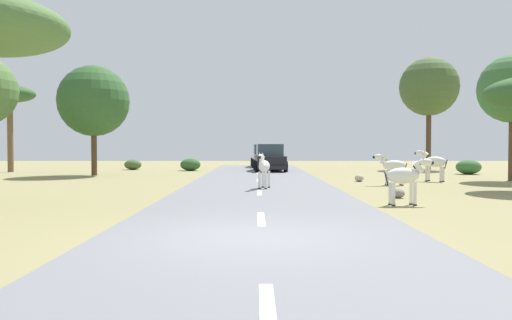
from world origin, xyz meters
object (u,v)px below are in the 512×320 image
object	(u,v)px
zebra_1	(393,166)
bush_3	(134,165)
car_0	(265,157)
zebra_0	(265,167)
rock_3	(360,178)
bush_1	(191,165)
rock_0	(399,193)
rock_1	(394,171)
tree_6	(95,101)
bush_2	(470,167)
tree_3	(430,87)
tree_7	(11,96)
zebra_3	(407,176)
zebra_2	(434,162)
car_1	(271,159)

from	to	relation	value
zebra_1	bush_3	world-z (taller)	zebra_1
car_0	bush_3	bearing A→B (deg)	-163.04
zebra_0	bush_3	bearing A→B (deg)	-47.11
rock_3	bush_1	bearing A→B (deg)	133.15
rock_0	rock_1	distance (m)	15.34
zebra_1	rock_0	world-z (taller)	zebra_1
tree_6	bush_2	distance (m)	22.03
zebra_0	tree_6	xyz separation A→B (m)	(-9.44, 8.87, 3.31)
tree_3	bush_3	distance (m)	21.66
bush_3	tree_3	bearing A→B (deg)	1.21
bush_3	rock_0	xyz separation A→B (m)	(13.20, -18.37, -0.21)
rock_0	rock_3	size ratio (longest dim) A/B	1.00
tree_7	bush_1	world-z (taller)	tree_7
zebra_1	zebra_3	size ratio (longest dim) A/B	1.01
tree_6	rock_0	bearing A→B (deg)	-40.65
zebra_2	rock_1	bearing A→B (deg)	42.00
bush_2	rock_1	xyz separation A→B (m)	(-3.92, 1.88, -0.31)
car_0	tree_7	bearing A→B (deg)	-161.60
zebra_1	bush_2	world-z (taller)	zebra_1
zebra_3	bush_3	xyz separation A→B (m)	(-12.85, 20.26, -0.46)
tree_3	bush_3	xyz separation A→B (m)	(-20.95, -0.44, -5.49)
car_1	rock_1	size ratio (longest dim) A/B	9.40
zebra_1	bush_2	distance (m)	10.49
car_1	tree_6	size ratio (longest dim) A/B	0.71
car_1	bush_1	bearing A→B (deg)	-14.64
zebra_2	bush_1	bearing A→B (deg)	96.50
bush_3	zebra_3	bearing A→B (deg)	-57.61
tree_7	bush_1	xyz separation A→B (m)	(11.31, 1.61, -4.45)
tree_3	tree_6	size ratio (longest dim) A/B	1.28
zebra_0	car_1	xyz separation A→B (m)	(0.59, 13.00, -0.03)
zebra_2	car_0	size ratio (longest dim) A/B	0.35
rock_3	tree_6	bearing A→B (deg)	161.72
tree_7	bush_3	world-z (taller)	tree_7
zebra_1	tree_6	distance (m)	16.73
rock_0	rock_1	world-z (taller)	rock_0
tree_3	rock_3	world-z (taller)	tree_3
car_0	tree_6	bearing A→B (deg)	-137.10
zebra_0	rock_0	distance (m)	5.18
zebra_2	bush_1	world-z (taller)	zebra_2
zebra_3	tree_3	distance (m)	22.79
zebra_2	bush_2	bearing A→B (deg)	8.20
bush_1	bush_3	world-z (taller)	bush_1
tree_3	rock_1	size ratio (longest dim) A/B	16.89
tree_6	bush_3	bearing A→B (deg)	85.88
tree_3	bush_3	size ratio (longest dim) A/B	6.65
bush_1	bush_3	xyz separation A→B (m)	(-4.23, 1.35, -0.05)
tree_7	bush_1	distance (m)	12.26
tree_3	bush_2	bearing A→B (deg)	-87.61
tree_6	zebra_1	bearing A→B (deg)	-24.65
car_1	rock_1	world-z (taller)	car_1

